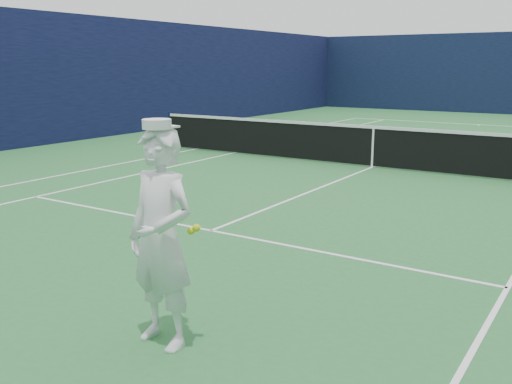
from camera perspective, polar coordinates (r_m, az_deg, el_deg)
ground at (r=14.03m, az=11.52°, el=2.42°), size 80.00×80.00×0.00m
court_markings at (r=14.03m, az=11.52°, el=2.44°), size 11.03×23.83×0.01m
windscreen_fence at (r=13.83m, az=11.89°, el=10.61°), size 20.12×36.12×4.00m
tennis_net at (r=13.95m, az=11.62°, el=4.67°), size 12.88×0.09×1.07m
tennis_player at (r=4.96m, az=-9.47°, el=-4.58°), size 0.78×0.54×1.99m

